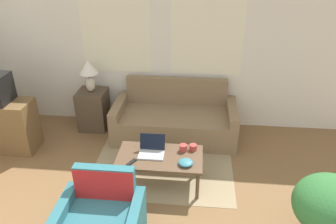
% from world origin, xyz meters
% --- Properties ---
extents(wall_back, '(6.69, 0.06, 2.60)m').
position_xyz_m(wall_back, '(-0.00, 3.48, 1.31)').
color(wall_back, white).
rests_on(wall_back, ground_plane).
extents(rug, '(1.93, 1.92, 0.01)m').
position_xyz_m(rug, '(0.08, 2.38, 0.00)').
color(rug, '#9E8966').
rests_on(rug, ground_plane).
extents(couch, '(1.91, 0.87, 0.87)m').
position_xyz_m(couch, '(0.18, 3.02, 0.26)').
color(couch, '#846B4C').
rests_on(couch, ground_plane).
extents(tv_dresser, '(0.94, 0.46, 0.78)m').
position_xyz_m(tv_dresser, '(-2.32, 2.39, 0.39)').
color(tv_dresser, brown).
rests_on(tv_dresser, ground_plane).
extents(side_table, '(0.45, 0.45, 0.66)m').
position_xyz_m(side_table, '(-1.19, 3.14, 0.33)').
color(side_table, '#4C3D2D').
rests_on(side_table, ground_plane).
extents(table_lamp, '(0.29, 0.29, 0.53)m').
position_xyz_m(table_lamp, '(-1.19, 3.14, 1.01)').
color(table_lamp, beige).
rests_on(table_lamp, side_table).
extents(coffee_table, '(1.07, 0.59, 0.43)m').
position_xyz_m(coffee_table, '(0.08, 1.80, 0.38)').
color(coffee_table, brown).
rests_on(coffee_table, ground_plane).
extents(laptop, '(0.32, 0.27, 0.22)m').
position_xyz_m(laptop, '(-0.02, 1.85, 0.48)').
color(laptop, '#B7B7BC').
rests_on(laptop, coffee_table).
extents(cup_navy, '(0.10, 0.10, 0.08)m').
position_xyz_m(cup_navy, '(0.50, 1.98, 0.47)').
color(cup_navy, '#B23D38').
rests_on(cup_navy, coffee_table).
extents(cup_yellow, '(0.10, 0.10, 0.09)m').
position_xyz_m(cup_yellow, '(0.37, 1.94, 0.47)').
color(cup_yellow, '#B23D38').
rests_on(cup_yellow, coffee_table).
extents(snack_bowl, '(0.18, 0.18, 0.06)m').
position_xyz_m(snack_bowl, '(0.42, 1.65, 0.46)').
color(snack_bowl, teal).
rests_on(snack_bowl, coffee_table).
extents(tv_remote, '(0.11, 0.15, 0.02)m').
position_xyz_m(tv_remote, '(-0.24, 1.62, 0.44)').
color(tv_remote, black).
rests_on(tv_remote, coffee_table).
extents(potted_plant, '(0.76, 0.76, 0.79)m').
position_xyz_m(potted_plant, '(1.89, 1.03, 0.48)').
color(potted_plant, '#4C4C4C').
rests_on(potted_plant, ground_plane).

